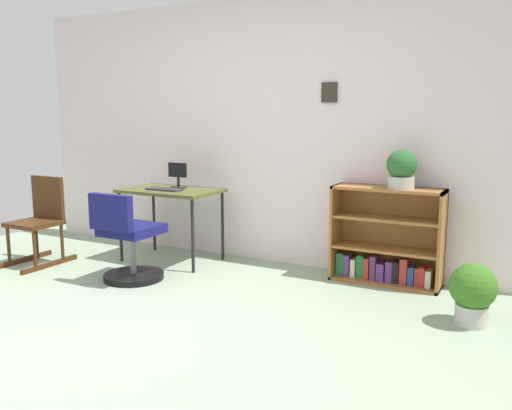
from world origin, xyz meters
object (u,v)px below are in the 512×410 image
(keyboard, at_px, (164,189))
(office_chair, at_px, (128,243))
(desk, at_px, (171,195))
(potted_plant_floor, at_px, (473,292))
(monitor, at_px, (178,176))
(bookshelf_low, at_px, (387,242))
(potted_plant_on_shelf, at_px, (402,169))
(rocking_chair, at_px, (40,219))

(keyboard, relative_size, office_chair, 0.46)
(desk, height_order, office_chair, office_chair)
(potted_plant_floor, bearing_deg, monitor, 169.81)
(office_chair, bearing_deg, monitor, 94.57)
(keyboard, height_order, bookshelf_low, bookshelf_low)
(potted_plant_floor, bearing_deg, bookshelf_low, 137.97)
(desk, height_order, potted_plant_on_shelf, potted_plant_on_shelf)
(keyboard, bearing_deg, potted_plant_on_shelf, 8.85)
(potted_plant_floor, bearing_deg, rocking_chair, -176.08)
(keyboard, relative_size, potted_plant_on_shelf, 1.12)
(potted_plant_on_shelf, height_order, potted_plant_floor, potted_plant_on_shelf)
(keyboard, distance_m, office_chair, 0.74)
(monitor, distance_m, office_chair, 0.97)
(monitor, bearing_deg, potted_plant_floor, -10.19)
(office_chair, distance_m, potted_plant_on_shelf, 2.38)
(desk, height_order, monitor, monitor)
(rocking_chair, xyz_separation_m, bookshelf_low, (3.11, 0.96, -0.08))
(keyboard, xyz_separation_m, bookshelf_low, (2.05, 0.39, -0.37))
(keyboard, distance_m, potted_plant_on_shelf, 2.20)
(keyboard, distance_m, bookshelf_low, 2.12)
(office_chair, bearing_deg, bookshelf_low, 27.25)
(monitor, relative_size, keyboard, 0.69)
(potted_plant_floor, bearing_deg, office_chair, -173.25)
(keyboard, distance_m, potted_plant_floor, 2.87)
(bookshelf_low, bearing_deg, rocking_chair, -162.92)
(potted_plant_on_shelf, distance_m, potted_plant_floor, 1.18)
(office_chair, relative_size, potted_plant_on_shelf, 2.43)
(rocking_chair, height_order, bookshelf_low, rocking_chair)
(monitor, height_order, rocking_chair, monitor)
(office_chair, bearing_deg, potted_plant_on_shelf, 24.80)
(bookshelf_low, relative_size, potted_plant_floor, 2.13)
(potted_plant_on_shelf, bearing_deg, potted_plant_floor, -44.04)
(keyboard, bearing_deg, rocking_chair, -152.00)
(desk, xyz_separation_m, keyboard, (-0.00, -0.10, 0.07))
(desk, relative_size, keyboard, 2.59)
(office_chair, bearing_deg, rocking_chair, 177.11)
(monitor, height_order, potted_plant_floor, monitor)
(office_chair, distance_m, potted_plant_floor, 2.76)
(monitor, relative_size, potted_plant_floor, 0.57)
(desk, relative_size, bookshelf_low, 1.01)
(rocking_chair, xyz_separation_m, potted_plant_floor, (3.88, 0.27, -0.19))
(office_chair, height_order, rocking_chair, rocking_chair)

